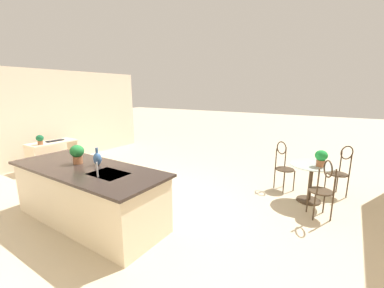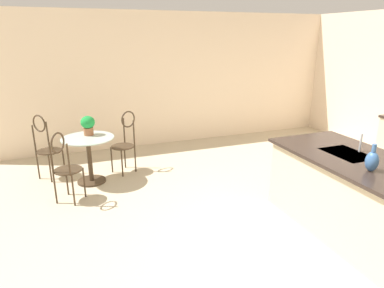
{
  "view_description": "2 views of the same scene",
  "coord_description": "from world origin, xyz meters",
  "px_view_note": "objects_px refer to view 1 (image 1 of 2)",
  "views": [
    {
      "loc": [
        -3.14,
        3.04,
        2.11
      ],
      "look_at": [
        -0.74,
        -0.65,
        1.15
      ],
      "focal_mm": 22.94,
      "sensor_mm": 36.0,
      "label": 1
    },
    {
      "loc": [
        2.6,
        -2.17,
        2.24
      ],
      "look_at": [
        -0.87,
        -0.86,
        1.04
      ],
      "focal_mm": 31.7,
      "sensor_mm": 36.0,
      "label": 2
    }
  ],
  "objects_px": {
    "writing_desk": "(53,150)",
    "keyboard": "(55,141)",
    "potted_plant_on_desk": "(40,139)",
    "vase_on_counter": "(97,158)",
    "chair_near_window": "(283,164)",
    "bistro_table": "(311,179)",
    "chair_by_island": "(323,186)",
    "potted_plant_counter_near": "(77,153)",
    "chair_toward_desk": "(341,169)",
    "potted_plant_on_table": "(321,157)"
  },
  "relations": [
    {
      "from": "writing_desk",
      "to": "keyboard",
      "type": "xyz_separation_m",
      "value": [
        0.02,
        -0.1,
        0.25
      ]
    },
    {
      "from": "potted_plant_on_desk",
      "to": "vase_on_counter",
      "type": "relative_size",
      "value": 0.88
    },
    {
      "from": "writing_desk",
      "to": "keyboard",
      "type": "relative_size",
      "value": 2.73
    },
    {
      "from": "writing_desk",
      "to": "chair_near_window",
      "type": "bearing_deg",
      "value": -161.38
    },
    {
      "from": "bistro_table",
      "to": "chair_near_window",
      "type": "relative_size",
      "value": 0.77
    },
    {
      "from": "bistro_table",
      "to": "chair_by_island",
      "type": "bearing_deg",
      "value": 112.9
    },
    {
      "from": "potted_plant_on_desk",
      "to": "potted_plant_counter_near",
      "type": "bearing_deg",
      "value": 164.76
    },
    {
      "from": "writing_desk",
      "to": "vase_on_counter",
      "type": "xyz_separation_m",
      "value": [
        -3.4,
        1.02,
        0.52
      ]
    },
    {
      "from": "chair_toward_desk",
      "to": "vase_on_counter",
      "type": "xyz_separation_m",
      "value": [
        3.33,
        3.2,
        0.46
      ]
    },
    {
      "from": "potted_plant_on_table",
      "to": "potted_plant_on_desk",
      "type": "height_order",
      "value": "potted_plant_on_table"
    },
    {
      "from": "chair_by_island",
      "to": "vase_on_counter",
      "type": "bearing_deg",
      "value": 32.15
    },
    {
      "from": "vase_on_counter",
      "to": "potted_plant_counter_near",
      "type": "bearing_deg",
      "value": 19.8
    },
    {
      "from": "chair_by_island",
      "to": "chair_toward_desk",
      "type": "distance_m",
      "value": 1.25
    },
    {
      "from": "bistro_table",
      "to": "chair_by_island",
      "type": "relative_size",
      "value": 0.77
    },
    {
      "from": "chair_toward_desk",
      "to": "potted_plant_on_desk",
      "type": "xyz_separation_m",
      "value": [
        6.61,
        2.53,
        0.31
      ]
    },
    {
      "from": "chair_near_window",
      "to": "potted_plant_on_table",
      "type": "bearing_deg",
      "value": 151.92
    },
    {
      "from": "writing_desk",
      "to": "potted_plant_counter_near",
      "type": "bearing_deg",
      "value": 159.37
    },
    {
      "from": "chair_near_window",
      "to": "writing_desk",
      "type": "relative_size",
      "value": 0.87
    },
    {
      "from": "chair_near_window",
      "to": "chair_toward_desk",
      "type": "relative_size",
      "value": 1.0
    },
    {
      "from": "bistro_table",
      "to": "chair_toward_desk",
      "type": "bearing_deg",
      "value": -126.03
    },
    {
      "from": "potted_plant_on_table",
      "to": "potted_plant_on_desk",
      "type": "relative_size",
      "value": 1.2
    },
    {
      "from": "chair_near_window",
      "to": "chair_toward_desk",
      "type": "distance_m",
      "value": 1.08
    },
    {
      "from": "bistro_table",
      "to": "potted_plant_counter_near",
      "type": "distance_m",
      "value": 4.26
    },
    {
      "from": "writing_desk",
      "to": "potted_plant_counter_near",
      "type": "xyz_separation_m",
      "value": [
        -3.05,
        1.15,
        0.59
      ]
    },
    {
      "from": "chair_toward_desk",
      "to": "writing_desk",
      "type": "xyz_separation_m",
      "value": [
        6.73,
        2.18,
        -0.06
      ]
    },
    {
      "from": "potted_plant_on_table",
      "to": "potted_plant_counter_near",
      "type": "xyz_separation_m",
      "value": [
        3.36,
        2.67,
        0.18
      ]
    },
    {
      "from": "chair_by_island",
      "to": "chair_toward_desk",
      "type": "height_order",
      "value": "same"
    },
    {
      "from": "keyboard",
      "to": "chair_by_island",
      "type": "bearing_deg",
      "value": -172.65
    },
    {
      "from": "chair_toward_desk",
      "to": "potted_plant_counter_near",
      "type": "distance_m",
      "value": 4.99
    },
    {
      "from": "keyboard",
      "to": "vase_on_counter",
      "type": "bearing_deg",
      "value": 161.83
    },
    {
      "from": "potted_plant_on_table",
      "to": "vase_on_counter",
      "type": "bearing_deg",
      "value": 40.23
    },
    {
      "from": "chair_near_window",
      "to": "writing_desk",
      "type": "xyz_separation_m",
      "value": [
        5.68,
        1.91,
        -0.06
      ]
    },
    {
      "from": "potted_plant_counter_near",
      "to": "potted_plant_on_desk",
      "type": "bearing_deg",
      "value": -15.24
    },
    {
      "from": "keyboard",
      "to": "potted_plant_on_table",
      "type": "relative_size",
      "value": 1.44
    },
    {
      "from": "vase_on_counter",
      "to": "potted_plant_on_desk",
      "type": "bearing_deg",
      "value": -11.58
    },
    {
      "from": "keyboard",
      "to": "vase_on_counter",
      "type": "xyz_separation_m",
      "value": [
        -3.42,
        1.12,
        0.28
      ]
    },
    {
      "from": "bistro_table",
      "to": "vase_on_counter",
      "type": "xyz_separation_m",
      "value": [
        2.87,
        2.58,
        0.58
      ]
    },
    {
      "from": "potted_plant_counter_near",
      "to": "potted_plant_on_desk",
      "type": "xyz_separation_m",
      "value": [
        2.93,
        -0.8,
        -0.21
      ]
    },
    {
      "from": "keyboard",
      "to": "potted_plant_counter_near",
      "type": "xyz_separation_m",
      "value": [
        -3.07,
        1.25,
        0.35
      ]
    },
    {
      "from": "keyboard",
      "to": "potted_plant_on_desk",
      "type": "xyz_separation_m",
      "value": [
        -0.14,
        0.45,
        0.13
      ]
    },
    {
      "from": "chair_near_window",
      "to": "keyboard",
      "type": "bearing_deg",
      "value": 17.65
    },
    {
      "from": "potted_plant_on_desk",
      "to": "vase_on_counter",
      "type": "height_order",
      "value": "vase_on_counter"
    },
    {
      "from": "chair_near_window",
      "to": "potted_plant_on_table",
      "type": "distance_m",
      "value": 0.9
    },
    {
      "from": "bistro_table",
      "to": "vase_on_counter",
      "type": "distance_m",
      "value": 3.9
    },
    {
      "from": "bistro_table",
      "to": "chair_near_window",
      "type": "bearing_deg",
      "value": -31.08
    },
    {
      "from": "chair_near_window",
      "to": "potted_plant_counter_near",
      "type": "bearing_deg",
      "value": 49.35
    },
    {
      "from": "keyboard",
      "to": "chair_near_window",
      "type": "bearing_deg",
      "value": -162.35
    },
    {
      "from": "bistro_table",
      "to": "potted_plant_on_table",
      "type": "height_order",
      "value": "potted_plant_on_table"
    },
    {
      "from": "chair_by_island",
      "to": "chair_toward_desk",
      "type": "xyz_separation_m",
      "value": [
        -0.2,
        -1.24,
        0.0
      ]
    },
    {
      "from": "potted_plant_on_desk",
      "to": "keyboard",
      "type": "bearing_deg",
      "value": -72.72
    }
  ]
}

